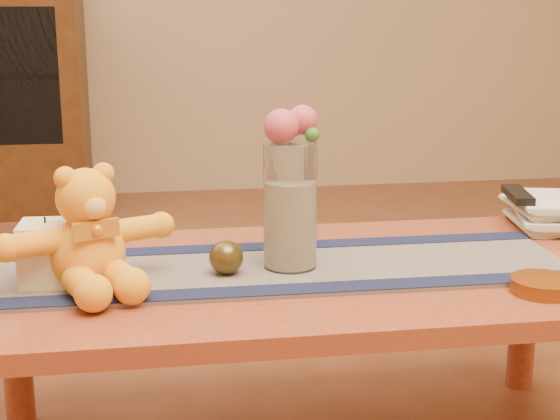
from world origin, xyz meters
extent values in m
cube|color=maroon|center=(0.00, 0.00, 0.43)|extent=(1.40, 0.70, 0.04)
cylinder|color=maroon|center=(-0.64, 0.29, 0.21)|extent=(0.07, 0.07, 0.41)
cylinder|color=maroon|center=(0.64, 0.29, 0.21)|extent=(0.07, 0.07, 0.41)
cube|color=#17163F|center=(-0.05, 0.00, 0.45)|extent=(1.20, 0.36, 0.01)
cube|color=#121837|center=(-0.05, -0.14, 0.46)|extent=(1.20, 0.07, 0.00)
cube|color=#121837|center=(-0.05, 0.15, 0.46)|extent=(1.20, 0.07, 0.00)
cube|color=beige|center=(-0.51, -0.02, 0.52)|extent=(0.11, 0.11, 0.12)
cylinder|color=black|center=(-0.51, -0.02, 0.58)|extent=(0.00, 0.00, 0.01)
cylinder|color=silver|center=(-0.03, 0.00, 0.59)|extent=(0.11, 0.11, 0.26)
cylinder|color=beige|center=(-0.03, 0.00, 0.55)|extent=(0.09, 0.09, 0.18)
sphere|color=#C2445C|center=(-0.05, -0.01, 0.75)|extent=(0.07, 0.07, 0.07)
sphere|color=#C2445C|center=(0.00, 0.01, 0.76)|extent=(0.06, 0.06, 0.06)
sphere|color=#4C5DA4|center=(-0.02, 0.04, 0.75)|extent=(0.04, 0.04, 0.04)
sphere|color=#4C5DA4|center=(-0.06, 0.02, 0.74)|extent=(0.04, 0.04, 0.04)
sphere|color=#33662D|center=(0.01, -0.02, 0.74)|extent=(0.03, 0.03, 0.03)
sphere|color=#473717|center=(-0.16, -0.03, 0.49)|extent=(0.09, 0.09, 0.07)
imported|color=beige|center=(0.58, 0.24, 0.46)|extent=(0.19, 0.24, 0.02)
imported|color=beige|center=(0.58, 0.24, 0.48)|extent=(0.22, 0.26, 0.02)
imported|color=beige|center=(0.57, 0.25, 0.50)|extent=(0.18, 0.24, 0.02)
imported|color=beige|center=(0.58, 0.24, 0.52)|extent=(0.21, 0.26, 0.02)
cube|color=black|center=(0.57, 0.23, 0.54)|extent=(0.07, 0.17, 0.02)
cylinder|color=#BF5914|center=(0.43, -0.21, 0.46)|extent=(0.15, 0.15, 0.03)
camera|label=1|loc=(-0.31, -1.64, 1.00)|focal=53.88mm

